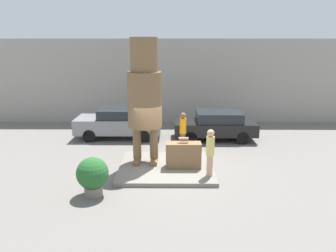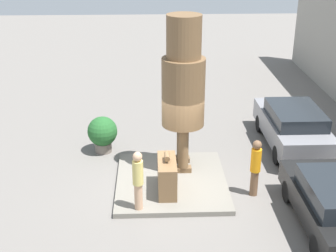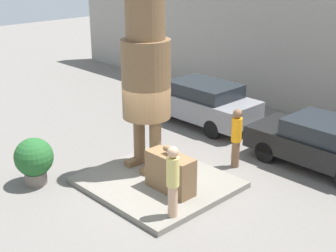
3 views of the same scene
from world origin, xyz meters
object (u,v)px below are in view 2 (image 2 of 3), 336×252
(parked_car_grey, at_px, (293,126))
(planter_pot, at_px, (103,133))
(giant_suitcase, at_px, (167,176))
(tourist, at_px, (138,178))
(statue_figure, at_px, (183,82))
(worker_hivis, at_px, (256,166))

(parked_car_grey, relative_size, planter_pot, 3.35)
(parked_car_grey, bearing_deg, giant_suitcase, 124.35)
(giant_suitcase, distance_m, tourist, 1.31)
(statue_figure, height_order, parked_car_grey, statue_figure)
(giant_suitcase, height_order, worker_hivis, worker_hivis)
(worker_hivis, bearing_deg, planter_pot, -123.16)
(statue_figure, height_order, giant_suitcase, statue_figure)
(tourist, xyz_separation_m, planter_pot, (-3.92, -1.32, -0.38))
(statue_figure, relative_size, parked_car_grey, 1.12)
(statue_figure, height_order, worker_hivis, statue_figure)
(statue_figure, bearing_deg, planter_pot, -119.26)
(giant_suitcase, relative_size, planter_pot, 1.03)
(giant_suitcase, relative_size, tourist, 0.78)
(statue_figure, bearing_deg, tourist, -29.58)
(statue_figure, bearing_deg, giant_suitcase, -20.23)
(statue_figure, relative_size, tourist, 2.82)
(parked_car_grey, bearing_deg, planter_pot, 91.17)
(statue_figure, xyz_separation_m, worker_hivis, (1.57, 2.02, -2.05))
(giant_suitcase, bearing_deg, statue_figure, 159.77)
(tourist, bearing_deg, worker_hivis, 104.03)
(statue_figure, height_order, tourist, statue_figure)
(parked_car_grey, bearing_deg, worker_hivis, 147.73)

